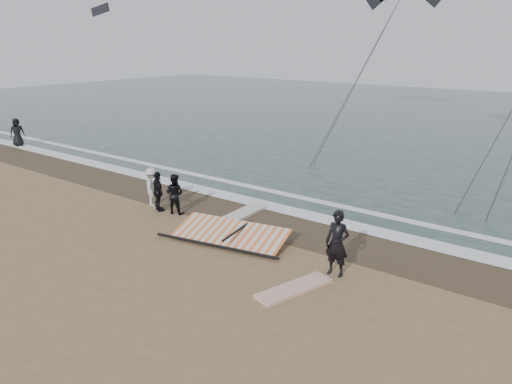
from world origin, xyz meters
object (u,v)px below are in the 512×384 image
Objects in this scene: man_main at (337,243)px; board_white at (294,288)px; sail_rig at (232,234)px; board_cream at (242,214)px.

board_white is at bearing -108.61° from man_main.
board_cream is at bearing 120.80° from sail_rig.
man_main is 0.44× the size of sail_rig.
board_cream is 0.59× the size of sail_rig.
board_white is 0.52× the size of sail_rig.
man_main is 4.11m from sail_rig.
sail_rig is at bearing 170.55° from board_white.
sail_rig is at bearing 174.96° from man_main.
board_white is 6.12m from board_cream.
sail_rig reaches higher than board_cream.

